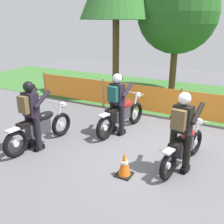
{
  "coord_description": "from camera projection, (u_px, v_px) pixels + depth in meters",
  "views": [
    {
      "loc": [
        1.7,
        -5.22,
        2.95
      ],
      "look_at": [
        -1.04,
        -0.15,
        0.9
      ],
      "focal_mm": 40.61,
      "sensor_mm": 36.0,
      "label": 1
    }
  ],
  "objects": [
    {
      "name": "rider_third",
      "position": [
        31.0,
        112.0,
        5.96
      ],
      "size": [
        0.59,
        0.71,
        1.69
      ],
      "rotation": [
        0.0,
        0.0,
        1.45
      ],
      "color": "black",
      "rests_on": "ground"
    },
    {
      "name": "tree_near_left",
      "position": [
        178.0,
        13.0,
        10.22
      ],
      "size": [
        3.29,
        3.29,
        4.97
      ],
      "color": "brown",
      "rests_on": "ground"
    },
    {
      "name": "barrier_fence",
      "position": [
        181.0,
        103.0,
        7.95
      ],
      "size": [
        11.31,
        0.08,
        1.05
      ],
      "color": "#997547",
      "rests_on": "ground"
    },
    {
      "name": "rider_trailing",
      "position": [
        182.0,
        128.0,
        5.07
      ],
      "size": [
        0.63,
        0.74,
        1.69
      ],
      "rotation": [
        0.0,
        0.0,
        1.37
      ],
      "color": "black",
      "rests_on": "ground"
    },
    {
      "name": "traffic_cone",
      "position": [
        124.0,
        164.0,
        5.09
      ],
      "size": [
        0.32,
        0.32,
        0.53
      ],
      "color": "black",
      "rests_on": "ground"
    },
    {
      "name": "motorcycle_third",
      "position": [
        40.0,
        128.0,
        6.3
      ],
      "size": [
        0.63,
        2.08,
        0.98
      ],
      "rotation": [
        0.0,
        0.0,
        1.45
      ],
      "color": "black",
      "rests_on": "ground"
    },
    {
      "name": "ground",
      "position": [
        153.0,
        153.0,
        6.08
      ],
      "size": [
        24.0,
        24.0,
        0.02
      ],
      "primitive_type": "cube",
      "color": "#5B5B60"
    },
    {
      "name": "grass_verge",
      "position": [
        196.0,
        98.0,
        10.37
      ],
      "size": [
        24.0,
        5.41,
        0.01
      ],
      "primitive_type": "cube",
      "color": "#386B2D",
      "rests_on": "ground"
    },
    {
      "name": "rider_lead",
      "position": [
        117.0,
        101.0,
        6.82
      ],
      "size": [
        0.61,
        0.73,
        1.69
      ],
      "rotation": [
        0.0,
        0.0,
        1.4
      ],
      "color": "black",
      "rests_on": "ground"
    },
    {
      "name": "motorcycle_trailing",
      "position": [
        184.0,
        147.0,
        5.39
      ],
      "size": [
        0.67,
        1.91,
        0.91
      ],
      "rotation": [
        0.0,
        0.0,
        1.37
      ],
      "color": "black",
      "rests_on": "ground"
    },
    {
      "name": "motorcycle_lead",
      "position": [
        122.0,
        115.0,
        7.14
      ],
      "size": [
        0.71,
        2.12,
        1.01
      ],
      "rotation": [
        0.0,
        0.0,
        1.4
      ],
      "color": "black",
      "rests_on": "ground"
    }
  ]
}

